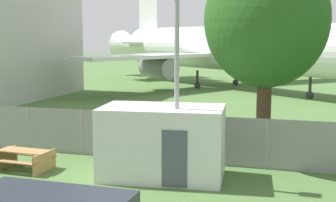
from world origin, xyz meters
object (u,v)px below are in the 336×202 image
airplane (225,49)px  tree_near_hangar (266,20)px  picnic_bench_near_cabin (24,157)px  portable_cabin (162,142)px

airplane → tree_near_hangar: size_ratio=4.04×
airplane → picnic_bench_near_cabin: 30.71m
airplane → picnic_bench_near_cabin: (-2.29, -30.44, -3.32)m
airplane → tree_near_hangar: airplane is taller
portable_cabin → tree_near_hangar: bearing=42.8°
airplane → picnic_bench_near_cabin: airplane is taller
portable_cabin → picnic_bench_near_cabin: portable_cabin is taller
airplane → portable_cabin: airplane is taller
portable_cabin → tree_near_hangar: size_ratio=0.54×
airplane → portable_cabin: 30.05m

